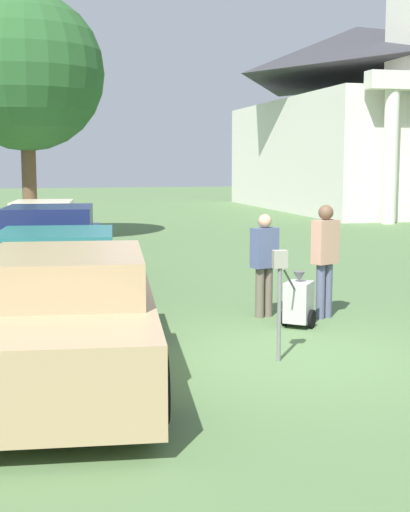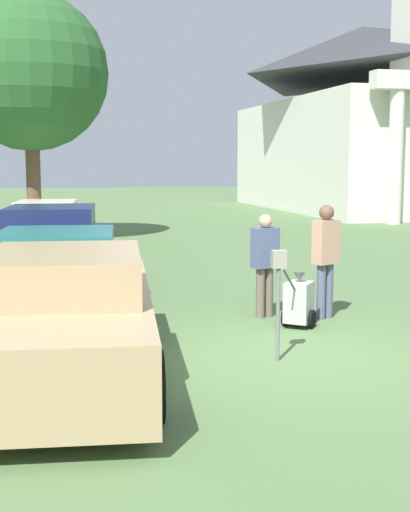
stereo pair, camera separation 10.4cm
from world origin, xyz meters
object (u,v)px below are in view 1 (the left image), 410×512
at_px(parked_car_navy, 50,249).
at_px(parking_meter, 280,284).
at_px(parked_car_teal, 58,279).
at_px(parked_car_cream, 44,227).
at_px(parked_car_white, 47,238).
at_px(equipment_cart, 299,302).
at_px(person_worker, 264,259).
at_px(parked_car_tan, 68,318).
at_px(church, 360,105).
at_px(person_supervisor, 325,254).

relative_size(parked_car_navy, parking_meter, 3.51).
xyz_separation_m(parked_car_teal, parked_car_cream, (-0.00, 9.09, -0.01)).
relative_size(parked_car_white, equipment_cart, 4.99).
bearing_deg(person_worker, parked_car_tan, 18.22).
bearing_deg(parked_car_navy, parked_car_white, 96.68).
bearing_deg(church, person_supervisor, -117.09).
xyz_separation_m(parking_meter, church, (13.47, 25.48, 4.30)).
bearing_deg(parked_car_navy, church, 56.95).
bearing_deg(parked_car_white, person_supervisor, -52.57).
bearing_deg(person_supervisor, parked_car_tan, 4.34).
bearing_deg(person_worker, parked_car_teal, -27.47).
bearing_deg(person_supervisor, parked_car_teal, -34.04).
height_order(person_worker, church, church).
xyz_separation_m(parked_car_tan, parked_car_white, (0.00, 9.12, -0.03)).
distance_m(parked_car_cream, parking_meter, 12.24).
bearing_deg(person_worker, parked_car_cream, -91.34).
distance_m(parked_car_tan, parking_meter, 2.59).
bearing_deg(equipment_cart, person_worker, 147.21).
bearing_deg(person_supervisor, parked_car_cream, -91.36).
bearing_deg(equipment_cart, parking_meter, -80.61).
distance_m(parked_car_navy, parked_car_cream, 5.77).
height_order(parked_car_cream, parking_meter, parked_car_cream).
relative_size(parked_car_navy, equipment_cart, 4.90).
relative_size(parked_car_navy, parked_car_cream, 0.96).
distance_m(parked_car_tan, parked_car_navy, 6.26).
distance_m(parked_car_teal, parked_car_navy, 3.32).
height_order(parking_meter, equipment_cart, parking_meter).
height_order(parked_car_tan, person_worker, person_worker).
height_order(parked_car_white, parked_car_cream, parked_car_white).
bearing_deg(parking_meter, parked_car_white, 105.87).
xyz_separation_m(parked_car_tan, parked_car_navy, (0.00, 6.26, 0.05)).
relative_size(parked_car_tan, person_worker, 3.23).
height_order(parked_car_navy, person_worker, person_worker).
bearing_deg(person_supervisor, equipment_cart, 14.42).
bearing_deg(equipment_cart, parked_car_tan, -115.53).
bearing_deg(equipment_cart, parked_car_cream, 146.78).
bearing_deg(person_worker, parking_meter, 55.58).
bearing_deg(parked_car_tan, person_worker, 44.86).
bearing_deg(parked_car_cream, equipment_cart, -64.67).
xyz_separation_m(parked_car_teal, person_supervisor, (4.10, -0.72, 0.36)).
bearing_deg(person_supervisor, person_worker, -42.50).
distance_m(person_worker, equipment_cart, 1.00).
height_order(parked_car_tan, parking_meter, parked_car_tan).
height_order(parked_car_tan, parked_car_cream, parked_car_tan).
distance_m(parked_car_teal, person_supervisor, 4.18).
distance_m(parked_car_white, parking_meter, 9.41).
height_order(parked_car_teal, person_supervisor, person_supervisor).
distance_m(parked_car_tan, parked_car_cream, 12.03).
height_order(parked_car_cream, person_supervisor, person_supervisor).
bearing_deg(parked_car_navy, equipment_cart, -45.83).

